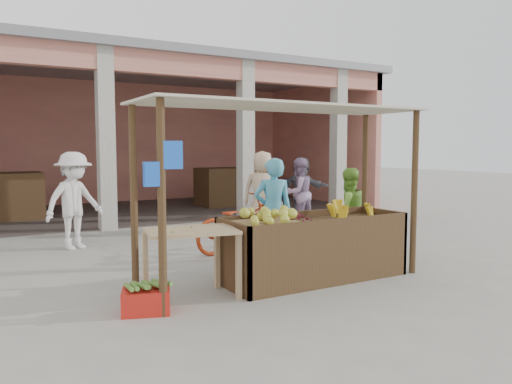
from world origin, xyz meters
TOP-DOWN VIEW (x-y plane):
  - ground at (0.00, 0.00)m, footprint 60.00×60.00m
  - market_building at (0.05, 8.93)m, footprint 14.40×6.40m
  - fruit_stall at (0.50, 0.00)m, footprint 2.60×0.95m
  - stall_awning at (-0.01, 0.06)m, footprint 4.09×1.35m
  - banana_heap at (1.21, 0.00)m, footprint 1.16×0.64m
  - melon_tray at (-0.28, -0.01)m, footprint 0.83×0.72m
  - berry_heap at (0.24, -0.01)m, footprint 0.45×0.37m
  - side_table at (-1.35, -0.04)m, footprint 1.16×0.88m
  - papaya_pile at (-1.35, -0.04)m, footprint 0.77×0.44m
  - red_crate at (-1.98, -0.25)m, footprint 0.61×0.52m
  - plantain_bundle at (-1.98, -0.25)m, footprint 0.42×0.29m
  - produce_sacks at (2.68, 5.19)m, footprint 0.88×0.82m
  - vendor_blue at (0.47, 1.04)m, footprint 0.80×0.69m
  - vendor_green at (1.90, 0.95)m, footprint 0.82×0.57m
  - motorcycle at (0.50, 2.19)m, footprint 1.07×2.09m
  - shopper_a at (-2.01, 3.83)m, footprint 1.36×1.05m
  - shopper_c at (1.92, 3.81)m, footprint 1.10×1.09m
  - shopper_d at (3.89, 5.14)m, footprint 1.08×1.67m
  - shopper_f at (2.90, 3.86)m, footprint 0.89×0.56m

SIDE VIEW (x-z plane):
  - ground at x=0.00m, z-range 0.00..0.00m
  - red_crate at x=-1.98m, z-range 0.00..0.27m
  - plantain_bundle at x=-1.98m, z-range 0.27..0.35m
  - produce_sacks at x=2.68m, z-range 0.00..0.67m
  - fruit_stall at x=0.50m, z-range 0.00..0.80m
  - motorcycle at x=0.50m, z-range 0.00..1.04m
  - side_table at x=-1.35m, z-range 0.29..1.14m
  - vendor_green at x=1.90m, z-range 0.00..1.57m
  - shopper_d at x=3.89m, z-range 0.00..1.68m
  - shopper_f at x=2.90m, z-range 0.00..1.74m
  - berry_heap at x=0.24m, z-range 0.80..0.94m
  - vendor_blue at x=0.47m, z-range 0.00..1.78m
  - melon_tray at x=-0.28m, z-range 0.79..1.01m
  - banana_heap at x=1.21m, z-range 0.80..1.01m
  - shopper_a at x=-2.01m, z-range 0.00..1.90m
  - papaya_pile at x=-1.35m, z-range 0.86..1.08m
  - shopper_c at x=1.92m, z-range 0.00..1.95m
  - stall_awning at x=-0.01m, z-range 0.78..3.17m
  - market_building at x=0.05m, z-range 0.60..4.80m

